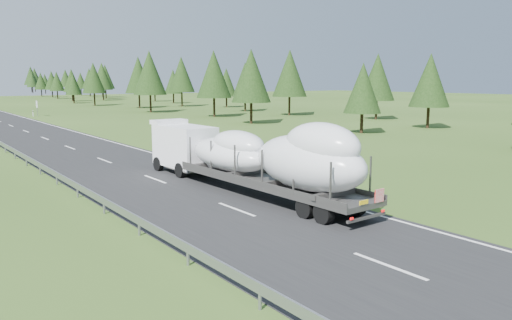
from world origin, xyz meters
TOP-DOWN VIEW (x-y plane):
  - ground at (0.00, 0.00)m, footprint 400.00×400.00m
  - highway_sign at (7.20, 80.00)m, footprint 0.08×0.90m
  - tree_line_right at (40.49, 108.81)m, footprint 27.54×296.91m
  - boat_truck at (2.60, 11.26)m, footprint 3.08×18.28m

SIDE VIEW (x-z plane):
  - ground at x=0.00m, z-range 0.00..0.00m
  - highway_sign at x=7.20m, z-range 0.51..3.11m
  - boat_truck at x=2.60m, z-range 0.03..4.25m
  - tree_line_right at x=40.49m, z-range 0.50..13.04m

